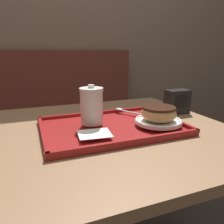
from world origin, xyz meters
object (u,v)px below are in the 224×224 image
Objects in this scene: donut_chocolate_glazed at (159,113)px; napkin_dispenser at (177,102)px; coffee_cup_front at (92,106)px; spoon at (123,110)px.

napkin_dispenser is (0.20, 0.15, -0.01)m from donut_chocolate_glazed.
coffee_cup_front is 0.21m from spoon.
donut_chocolate_glazed is at bearing -142.19° from napkin_dispenser.
spoon is (0.17, 0.11, -0.06)m from coffee_cup_front.
napkin_dispenser reaches higher than spoon.
coffee_cup_front reaches higher than napkin_dispenser.
napkin_dispenser is at bearing 9.50° from coffee_cup_front.
coffee_cup_front is at bearing -170.50° from napkin_dispenser.
coffee_cup_front is 1.29× the size of napkin_dispenser.
napkin_dispenser reaches higher than donut_chocolate_glazed.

